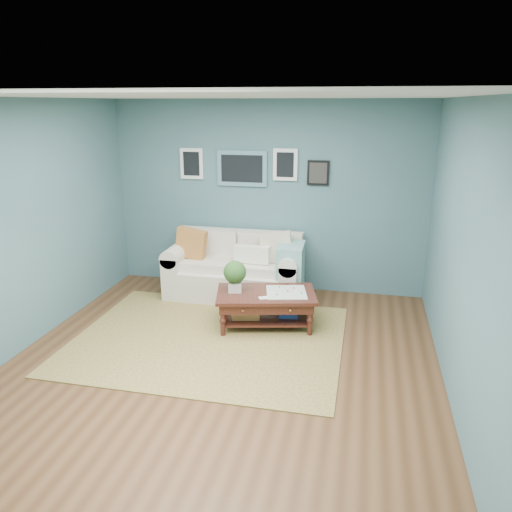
# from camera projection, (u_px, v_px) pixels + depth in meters

# --- Properties ---
(room_shell) EXTENTS (5.00, 5.02, 2.70)m
(room_shell) POSITION_uv_depth(u_px,v_px,m) (218.00, 241.00, 4.85)
(room_shell) COLOR brown
(room_shell) RESTS_ON ground
(area_rug) EXTENTS (3.07, 2.46, 0.01)m
(area_rug) POSITION_uv_depth(u_px,v_px,m) (209.00, 339.00, 5.82)
(area_rug) COLOR brown
(area_rug) RESTS_ON ground
(loveseat) EXTENTS (1.92, 0.87, 0.99)m
(loveseat) POSITION_uv_depth(u_px,v_px,m) (241.00, 269.00, 7.03)
(loveseat) COLOR beige
(loveseat) RESTS_ON ground
(coffee_table) EXTENTS (1.31, 0.94, 0.83)m
(coffee_table) POSITION_uv_depth(u_px,v_px,m) (261.00, 298.00, 6.06)
(coffee_table) COLOR #381010
(coffee_table) RESTS_ON ground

